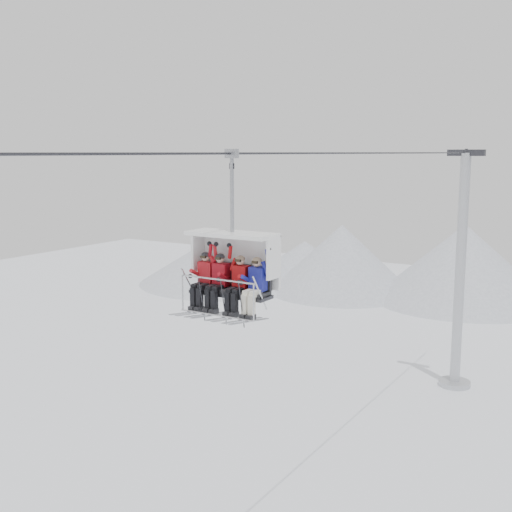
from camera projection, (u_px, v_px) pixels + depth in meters
The scene contains 8 objects.
ridgeline at pixel (499, 278), 54.27m from camera, with size 72.00×21.00×7.00m.
lift_tower_right at pixel (459, 288), 36.09m from camera, with size 2.00×1.80×13.48m.
haul_cable at pixel (256, 153), 16.35m from camera, with size 0.06×0.06×50.00m, color #2E2E33.
chairlift_carrier at pixel (235, 261), 15.93m from camera, with size 2.27×1.17×3.98m.
skier_far_left at pixel (204, 278), 16.13m from camera, with size 0.39×1.69×1.56m.
skier_center_left at pixel (218, 280), 15.90m from camera, with size 0.39×1.69×1.56m.
skier_center_right at pixel (238, 283), 15.60m from camera, with size 0.39×1.69×1.56m.
skier_far_right at pixel (255, 285), 15.35m from camera, with size 0.39×1.69×1.56m.
Camera 1 is at (8.63, -14.14, 13.33)m, focal length 45.00 mm.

